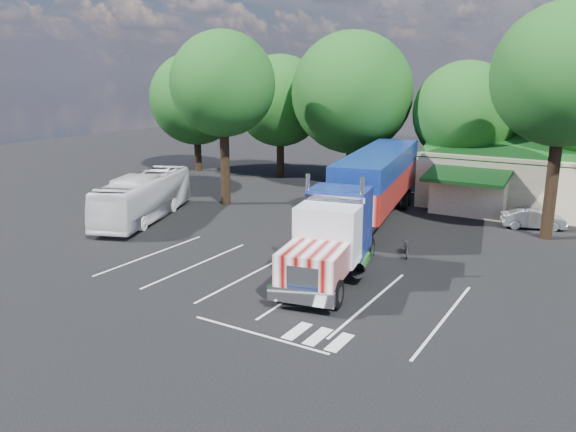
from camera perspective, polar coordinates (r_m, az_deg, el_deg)
The scene contains 12 objects.
ground at distance 32.33m, azimuth 2.08°, elevation -2.93°, with size 120.00×120.00×0.00m, color black.
tree_row_a at distance 57.16m, azimuth -9.35°, elevation 11.66°, with size 9.00×9.00×11.68m.
tree_row_b at distance 52.89m, azimuth -0.80°, elevation 11.62°, with size 8.40×8.40×11.35m.
tree_row_c at distance 47.64m, azimuth 6.53°, elevation 12.33°, with size 10.00×10.00×13.05m.
tree_row_d at distance 45.94m, azimuth 17.57°, elevation 9.89°, with size 8.00×8.00×10.60m.
tree_near_left at distance 41.72m, azimuth -6.64°, elevation 13.14°, with size 7.60×7.60×12.65m.
tree_near_right at distance 35.68m, azimuth 26.28°, elevation 12.69°, with size 8.00×8.00×13.50m.
semi_truck at distance 34.33m, azimuth 8.20°, elevation 2.74°, with size 7.38×23.58×4.92m.
woman at distance 30.92m, azimuth 4.18°, elevation -2.25°, with size 0.57×0.37×1.56m, color black.
bicycle at distance 30.92m, azimuth 11.95°, elevation -3.07°, with size 0.67×1.92×1.01m, color black.
tour_bus at distance 38.94m, azimuth -14.41°, elevation 1.91°, with size 2.57×10.97×3.05m, color silver.
silver_sedan at distance 38.81m, azimuth 23.65°, elevation -0.25°, with size 1.34×3.85×1.27m, color #A8ABB0.
Camera 1 is at (15.00, -27.01, 9.52)m, focal length 35.00 mm.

